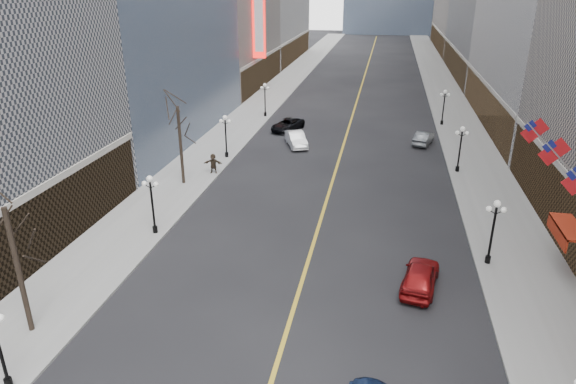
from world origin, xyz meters
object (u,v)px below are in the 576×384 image
at_px(streetlamp_east_1, 494,225).
at_px(car_nb_far, 288,125).
at_px(car_sb_mid, 420,276).
at_px(car_sb_far, 424,138).
at_px(streetlamp_east_3, 444,103).
at_px(car_nb_mid, 296,139).
at_px(streetlamp_west_2, 226,132).
at_px(streetlamp_west_3, 265,96).
at_px(streetlamp_east_2, 461,144).
at_px(streetlamp_west_1, 152,198).

relative_size(streetlamp_east_1, car_nb_far, 0.84).
relative_size(car_sb_mid, car_sb_far, 1.08).
relative_size(streetlamp_east_3, car_nb_far, 0.84).
distance_m(car_nb_mid, car_sb_mid, 30.04).
distance_m(streetlamp_west_2, streetlamp_west_3, 18.00).
height_order(streetlamp_east_3, streetlamp_west_3, same).
distance_m(streetlamp_east_2, car_sb_mid, 22.28).
relative_size(streetlamp_east_1, car_sb_far, 0.99).
bearing_deg(streetlamp_west_2, streetlamp_west_3, 90.00).
xyz_separation_m(streetlamp_east_2, car_nb_mid, (-17.08, 5.60, -2.08)).
height_order(streetlamp_west_3, car_sb_far, streetlamp_west_3).
distance_m(streetlamp_east_3, streetlamp_west_2, 29.68).
height_order(streetlamp_west_2, car_sb_far, streetlamp_west_2).
bearing_deg(streetlamp_west_3, streetlamp_west_1, -90.00).
bearing_deg(car_nb_mid, streetlamp_east_2, -40.31).
bearing_deg(streetlamp_east_3, streetlamp_west_2, -142.67).
xyz_separation_m(streetlamp_east_1, streetlamp_east_2, (0.00, 18.00, 0.00)).
height_order(streetlamp_west_2, car_sb_mid, streetlamp_west_2).
bearing_deg(streetlamp_east_1, car_sb_far, 95.91).
relative_size(streetlamp_east_1, streetlamp_east_2, 1.00).
bearing_deg(streetlamp_east_3, streetlamp_east_2, -90.00).
bearing_deg(streetlamp_west_3, streetlamp_east_3, 0.00).
distance_m(streetlamp_east_2, streetlamp_east_3, 18.00).
height_order(streetlamp_east_2, car_sb_mid, streetlamp_east_2).
xyz_separation_m(streetlamp_east_2, car_nb_far, (-19.29, 11.87, -2.15)).
bearing_deg(streetlamp_west_3, streetlamp_west_2, -90.00).
height_order(streetlamp_west_1, car_nb_far, streetlamp_west_1).
bearing_deg(car_sb_mid, streetlamp_west_2, -38.15).
bearing_deg(car_nb_far, streetlamp_west_2, -91.55).
relative_size(streetlamp_east_1, car_sb_mid, 0.92).
bearing_deg(car_nb_mid, streetlamp_east_3, 13.82).
bearing_deg(car_sb_far, streetlamp_west_2, 39.39).
bearing_deg(car_sb_mid, car_nb_far, -55.71).
distance_m(car_nb_far, car_sb_far, 16.73).
bearing_deg(streetlamp_east_2, streetlamp_west_1, -142.67).
relative_size(streetlamp_east_1, streetlamp_west_3, 1.00).
bearing_deg(streetlamp_east_2, car_nb_far, 148.39).
relative_size(streetlamp_east_2, streetlamp_west_3, 1.00).
xyz_separation_m(streetlamp_east_1, streetlamp_west_2, (-23.60, 18.00, 0.00)).
bearing_deg(streetlamp_east_3, streetlamp_west_3, 180.00).
distance_m(streetlamp_east_1, streetlamp_east_3, 36.00).
bearing_deg(streetlamp_west_2, streetlamp_west_1, -90.00).
distance_m(streetlamp_west_1, streetlamp_west_3, 36.00).
bearing_deg(car_nb_mid, car_sb_far, -8.55).
distance_m(streetlamp_east_2, streetlamp_west_1, 29.68).
relative_size(streetlamp_west_3, car_nb_far, 0.84).
bearing_deg(car_nb_far, streetlamp_east_3, 36.03).
distance_m(streetlamp_east_1, car_nb_mid, 29.21).
xyz_separation_m(streetlamp_east_3, car_sb_far, (-2.80, -8.94, -2.15)).
xyz_separation_m(streetlamp_east_3, streetlamp_west_2, (-23.60, -18.00, 0.00)).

